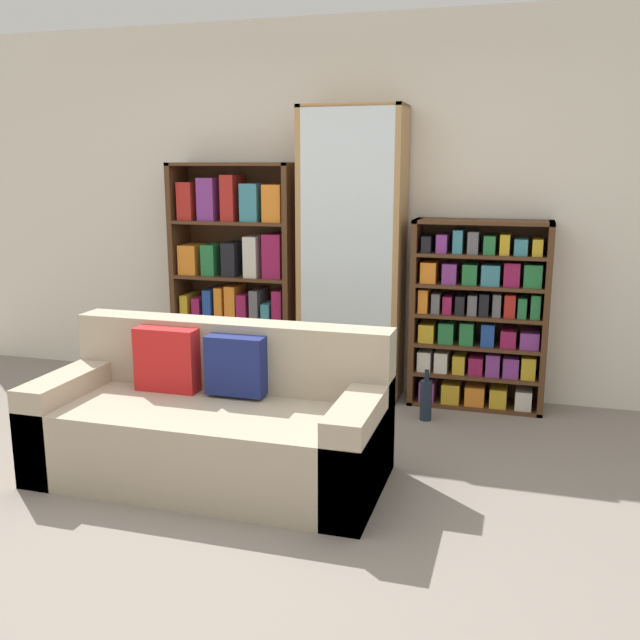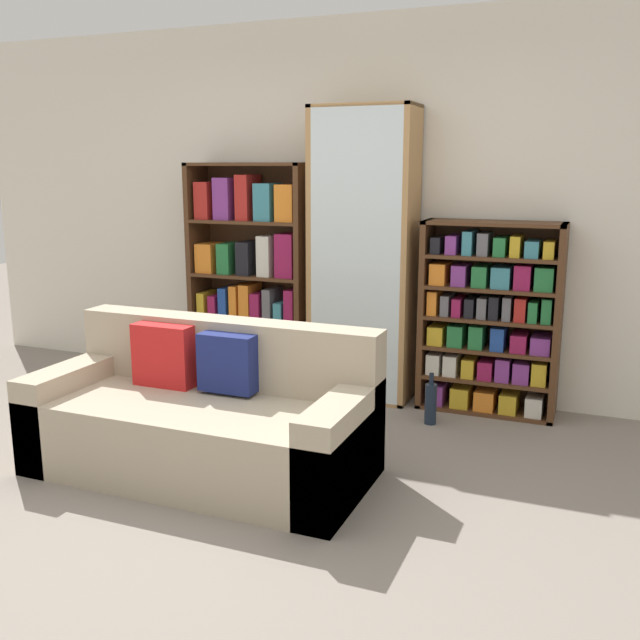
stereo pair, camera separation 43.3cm
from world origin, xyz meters
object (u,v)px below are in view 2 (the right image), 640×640
display_cabinet (363,257)px  bookshelf_right (490,321)px  wine_bottle (431,403)px  couch (204,420)px  bookshelf_left (252,280)px

display_cabinet → bookshelf_right: (0.91, 0.02, -0.39)m
bookshelf_right → wine_bottle: size_ratio=3.78×
display_cabinet → couch: bearing=-103.6°
bookshelf_left → wine_bottle: 1.71m
couch → bookshelf_right: bookshelf_right is taller
bookshelf_left → bookshelf_right: 1.82m
bookshelf_left → wine_bottle: size_ratio=4.88×
bookshelf_left → display_cabinet: bearing=-1.0°
display_cabinet → bookshelf_right: size_ratio=1.59×
bookshelf_right → wine_bottle: bearing=-125.6°
couch → bookshelf_right: (1.29, 1.59, 0.35)m
display_cabinet → wine_bottle: size_ratio=6.00×
couch → bookshelf_left: 1.76m
bookshelf_left → display_cabinet: (0.91, -0.02, 0.22)m
couch → bookshelf_right: bearing=51.0°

